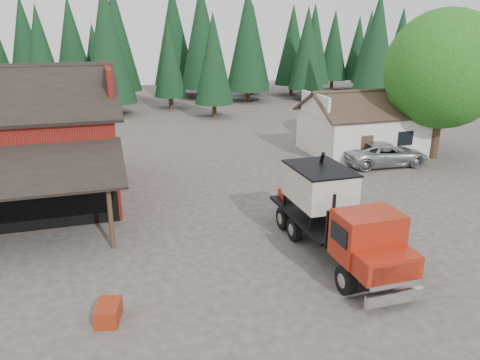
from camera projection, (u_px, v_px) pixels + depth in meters
name	position (u px, v px, depth m)	size (l,w,h in m)	color
ground	(254.00, 251.00, 19.62)	(120.00, 120.00, 0.00)	#453B36
farmhouse	(363.00, 130.00, 34.55)	(8.60, 6.42, 4.65)	silver
deciduous_tree	(444.00, 74.00, 31.61)	(8.00, 8.00, 10.20)	#382619
conifer_backdrop	(143.00, 102.00, 57.68)	(76.00, 16.00, 16.00)	black
near_pine_b	(213.00, 58.00, 46.65)	(3.96, 3.96, 10.40)	#382619
near_pine_c	(376.00, 48.00, 47.24)	(4.84, 4.84, 12.40)	#382619
near_pine_d	(107.00, 42.00, 46.97)	(5.28, 5.28, 13.40)	#382619
feed_truck	(335.00, 213.00, 18.83)	(2.53, 8.56, 3.86)	black
silver_car	(385.00, 154.00, 31.50)	(2.64, 5.72, 1.59)	#B0B4B8
equip_box	(109.00, 312.00, 14.92)	(0.70, 1.10, 0.60)	maroon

